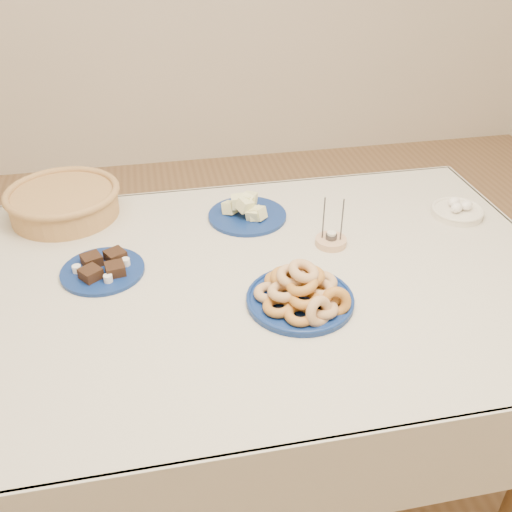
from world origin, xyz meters
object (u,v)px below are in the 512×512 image
dining_table (253,308)px  brownie_plate (103,269)px  candle_holder (331,240)px  egg_bowl (458,210)px  donut_platter (302,293)px  melon_plate (247,212)px  wicker_basket (64,201)px

dining_table → brownie_plate: brownie_plate is taller
candle_holder → egg_bowl: bearing=11.4°
donut_platter → melon_plate: donut_platter is taller
brownie_plate → wicker_basket: (-0.12, 0.35, 0.04)m
egg_bowl → dining_table: bearing=-163.7°
dining_table → wicker_basket: size_ratio=3.87×
dining_table → egg_bowl: size_ratio=7.98×
donut_platter → melon_plate: 0.46m
dining_table → brownie_plate: (-0.39, 0.10, 0.12)m
candle_holder → brownie_plate: bearing=-178.7°
wicker_basket → egg_bowl: wicker_basket is taller
donut_platter → brownie_plate: (-0.49, 0.24, -0.02)m
dining_table → wicker_basket: 0.70m
wicker_basket → egg_bowl: bearing=-11.3°
dining_table → brownie_plate: bearing=165.8°
dining_table → candle_holder: candle_holder is taller
donut_platter → melon_plate: size_ratio=1.24×
candle_holder → wicker_basket: bearing=156.7°
candle_holder → egg_bowl: 0.45m
melon_plate → candle_holder: size_ratio=1.87×
melon_plate → egg_bowl: melon_plate is taller
donut_platter → wicker_basket: 0.85m
wicker_basket → candle_holder: size_ratio=2.91×
melon_plate → candle_holder: 0.29m
dining_table → candle_holder: (0.26, 0.11, 0.12)m
brownie_plate → wicker_basket: size_ratio=0.63×
dining_table → wicker_basket: bearing=139.1°
wicker_basket → candle_holder: 0.84m
donut_platter → candle_holder: 0.30m
candle_holder → egg_bowl: size_ratio=0.71×
brownie_plate → egg_bowl: (1.09, 0.11, 0.00)m
brownie_plate → wicker_basket: wicker_basket is taller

